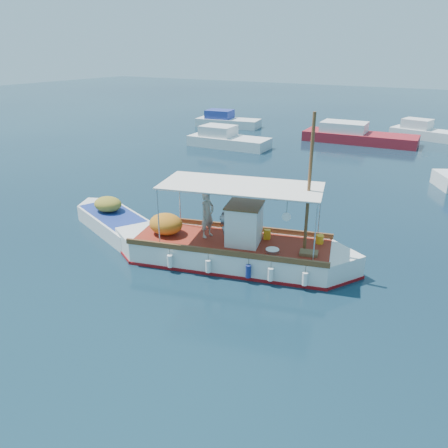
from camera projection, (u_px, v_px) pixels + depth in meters
The scene contains 7 objects.
ground at pixel (239, 260), 16.21m from camera, with size 160.00×160.00×0.00m, color black.
fishing_caique at pixel (230, 249), 15.91m from camera, with size 9.03×4.20×5.70m.
dinghy at pixel (116, 223), 18.73m from camera, with size 5.78×3.27×1.51m.
bg_boat_nw at pixel (227, 140), 34.43m from camera, with size 6.49×2.67×1.80m.
bg_boat_n at pixel (356, 136), 35.98m from camera, with size 9.15×3.33×1.80m.
bg_boat_far_w at pixel (226, 122), 43.03m from camera, with size 6.47×3.24×1.80m.
bg_boat_far_n at pixel (424, 133), 37.46m from camera, with size 5.93×3.19×1.80m.
Camera 1 is at (6.89, -12.78, 7.36)m, focal length 35.00 mm.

